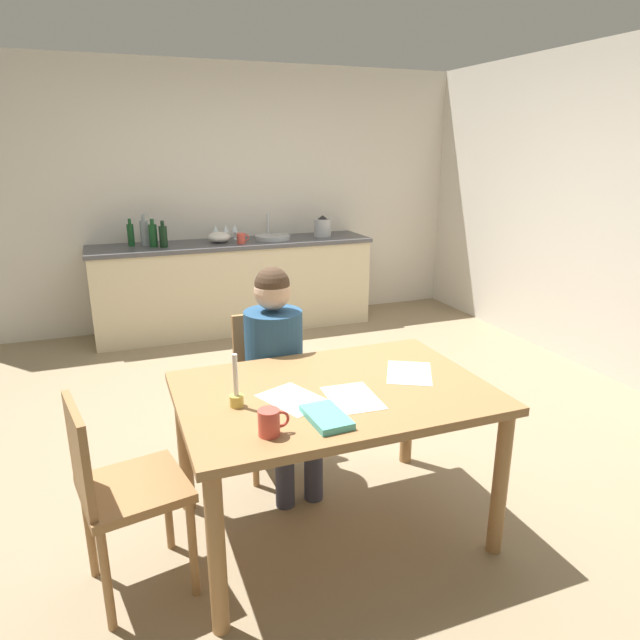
% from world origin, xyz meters
% --- Properties ---
extents(ground_plane, '(5.20, 5.20, 0.04)m').
position_xyz_m(ground_plane, '(0.00, 0.00, -0.02)').
color(ground_plane, '#937F60').
extents(wall_back, '(5.20, 0.12, 2.60)m').
position_xyz_m(wall_back, '(0.00, 2.60, 1.30)').
color(wall_back, silver).
rests_on(wall_back, ground).
extents(wall_right, '(0.12, 5.20, 2.60)m').
position_xyz_m(wall_right, '(2.60, 0.00, 1.30)').
color(wall_right, silver).
rests_on(wall_right, ground).
extents(kitchen_counter, '(2.77, 0.64, 0.90)m').
position_xyz_m(kitchen_counter, '(0.00, 2.24, 0.45)').
color(kitchen_counter, beige).
rests_on(kitchen_counter, ground).
extents(dining_table, '(1.40, 0.96, 0.75)m').
position_xyz_m(dining_table, '(-0.28, -1.09, 0.65)').
color(dining_table, '#9E7042').
rests_on(dining_table, ground).
extents(chair_at_table, '(0.41, 0.41, 0.89)m').
position_xyz_m(chair_at_table, '(-0.38, -0.37, 0.50)').
color(chair_at_table, '#9E7042').
rests_on(chair_at_table, ground).
extents(person_seated, '(0.33, 0.60, 1.19)m').
position_xyz_m(person_seated, '(-0.37, -0.51, 0.68)').
color(person_seated, navy).
rests_on(person_seated, ground).
extents(chair_side_empty, '(0.47, 0.47, 0.88)m').
position_xyz_m(chair_side_empty, '(-1.24, -1.16, 0.50)').
color(chair_side_empty, '#9E7042').
rests_on(chair_side_empty, ground).
extents(coffee_mug, '(0.12, 0.08, 0.10)m').
position_xyz_m(coffee_mug, '(-0.67, -1.40, 0.80)').
color(coffee_mug, '#D84C3F').
rests_on(coffee_mug, dining_table).
extents(candlestick, '(0.06, 0.06, 0.24)m').
position_xyz_m(candlestick, '(-0.73, -1.11, 0.81)').
color(candlestick, gold).
rests_on(candlestick, dining_table).
extents(book_magazine, '(0.15, 0.25, 0.03)m').
position_xyz_m(book_magazine, '(-0.42, -1.36, 0.76)').
color(book_magazine, '#54BBB1').
rests_on(book_magazine, dining_table).
extents(paper_letter, '(0.33, 0.36, 0.00)m').
position_xyz_m(paper_letter, '(0.13, -1.05, 0.75)').
color(paper_letter, white).
rests_on(paper_letter, dining_table).
extents(paper_bill, '(0.31, 0.35, 0.00)m').
position_xyz_m(paper_bill, '(-0.49, -1.13, 0.75)').
color(paper_bill, white).
rests_on(paper_bill, dining_table).
extents(paper_envelope, '(0.23, 0.31, 0.00)m').
position_xyz_m(paper_envelope, '(-0.24, -1.21, 0.75)').
color(paper_envelope, white).
rests_on(paper_envelope, dining_table).
extents(sink_unit, '(0.36, 0.36, 0.24)m').
position_xyz_m(sink_unit, '(0.41, 2.24, 0.92)').
color(sink_unit, '#B2B7BC').
rests_on(sink_unit, kitchen_counter).
extents(bottle_oil, '(0.06, 0.06, 0.26)m').
position_xyz_m(bottle_oil, '(-0.95, 2.33, 1.01)').
color(bottle_oil, '#194C23').
rests_on(bottle_oil, kitchen_counter).
extents(bottle_vinegar, '(0.08, 0.08, 0.29)m').
position_xyz_m(bottle_vinegar, '(-0.83, 2.32, 1.02)').
color(bottle_vinegar, '#8C999E').
rests_on(bottle_vinegar, kitchen_counter).
extents(bottle_wine_red, '(0.08, 0.08, 0.26)m').
position_xyz_m(bottle_wine_red, '(-0.76, 2.21, 1.01)').
color(bottle_wine_red, '#194C23').
rests_on(bottle_wine_red, kitchen_counter).
extents(bottle_sauce, '(0.07, 0.07, 0.25)m').
position_xyz_m(bottle_sauce, '(-0.68, 2.15, 1.00)').
color(bottle_sauce, black).
rests_on(bottle_sauce, kitchen_counter).
extents(mixing_bowl, '(0.23, 0.23, 0.10)m').
position_xyz_m(mixing_bowl, '(-0.14, 2.24, 0.95)').
color(mixing_bowl, white).
rests_on(mixing_bowl, kitchen_counter).
extents(stovetop_kettle, '(0.18, 0.18, 0.22)m').
position_xyz_m(stovetop_kettle, '(0.95, 2.24, 1.00)').
color(stovetop_kettle, '#B7BABF').
rests_on(stovetop_kettle, kitchen_counter).
extents(wine_glass_near_sink, '(0.07, 0.07, 0.15)m').
position_xyz_m(wine_glass_near_sink, '(0.05, 2.39, 1.01)').
color(wine_glass_near_sink, silver).
rests_on(wine_glass_near_sink, kitchen_counter).
extents(wine_glass_by_kettle, '(0.07, 0.07, 0.15)m').
position_xyz_m(wine_glass_by_kettle, '(-0.04, 2.39, 1.01)').
color(wine_glass_by_kettle, silver).
rests_on(wine_glass_by_kettle, kitchen_counter).
extents(wine_glass_back_left, '(0.07, 0.07, 0.15)m').
position_xyz_m(wine_glass_back_left, '(-0.14, 2.39, 1.01)').
color(wine_glass_back_left, silver).
rests_on(wine_glass_back_left, kitchen_counter).
extents(teacup_on_counter, '(0.12, 0.08, 0.10)m').
position_xyz_m(teacup_on_counter, '(0.05, 2.09, 0.95)').
color(teacup_on_counter, '#D84C3F').
rests_on(teacup_on_counter, kitchen_counter).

